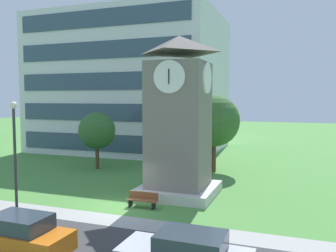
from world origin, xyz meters
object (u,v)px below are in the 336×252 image
Objects in this scene: park_bench at (142,200)px; tree_near_tower at (214,121)px; tree_streetside at (97,131)px; clock_tower at (179,125)px; street_lamp at (15,147)px; parked_car_orange at (17,235)px.

tree_near_tower is at bearing 81.84° from park_bench.
tree_streetside reaches higher than park_bench.
park_bench is 0.28× the size of tree_near_tower.
tree_streetside is (-9.44, 5.57, -1.13)m from clock_tower.
tree_streetside is at bearing 133.25° from park_bench.
street_lamp is at bearing -114.40° from tree_near_tower.
parked_car_orange is at bearing -46.52° from street_lamp.
clock_tower reaches higher than parked_car_orange.
clock_tower is 9.70m from street_lamp.
tree_streetside is at bearing -166.40° from tree_near_tower.
tree_near_tower is 1.43× the size of parked_car_orange.
parked_car_orange is (6.27, -16.23, -2.53)m from tree_streetside.
tree_near_tower reaches higher than street_lamp.
tree_streetside is at bearing 111.13° from parked_car_orange.
parked_car_orange is (-2.07, -7.36, 0.40)m from park_bench.
tree_near_tower is at bearing 65.60° from street_lamp.
tree_near_tower is at bearing 78.82° from parked_car_orange.
clock_tower is 1.56× the size of tree_near_tower.
clock_tower is 11.02m from tree_streetside.
parked_car_orange is (3.23, -3.40, -2.88)m from street_lamp.
clock_tower is 5.62× the size of park_bench.
street_lamp is 16.74m from tree_near_tower.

